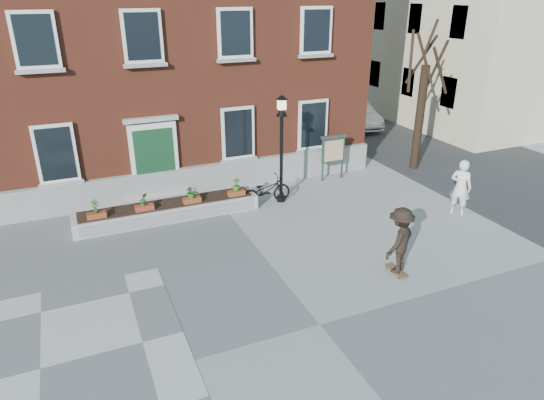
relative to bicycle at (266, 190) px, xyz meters
name	(u,v)px	position (x,y,z in m)	size (l,w,h in m)	color
ground	(320,325)	(-1.54, -6.99, -0.51)	(100.00, 100.00, 0.00)	gray
checker_patch	(40,369)	(-7.54, -5.99, -0.50)	(6.00, 6.00, 0.01)	slate
bicycle	(266,190)	(0.00, 0.00, 0.00)	(0.67, 1.93, 1.01)	black
parked_car	(355,114)	(8.88, 8.14, 0.22)	(1.55, 4.45, 1.46)	#B9BCBE
bystander	(461,187)	(5.81, -3.44, 0.48)	(0.72, 0.47, 1.97)	white
brick_building	(120,14)	(-3.54, 6.99, 5.79)	(18.40, 10.85, 12.60)	brown
planter_assembly	(168,210)	(-3.53, 0.19, -0.20)	(6.20, 1.12, 1.15)	beige
bare_tree	(421,105)	(7.47, 1.02, 2.28)	(1.83, 1.83, 6.16)	black
lamp_post	(281,134)	(0.60, -0.02, 2.03)	(0.40, 0.40, 3.93)	black
notice_board	(333,150)	(3.45, 1.20, 0.76)	(1.10, 0.16, 1.87)	#1A3528
skateboarder	(400,240)	(1.48, -5.81, 0.50)	(1.40, 1.17, 1.95)	brown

